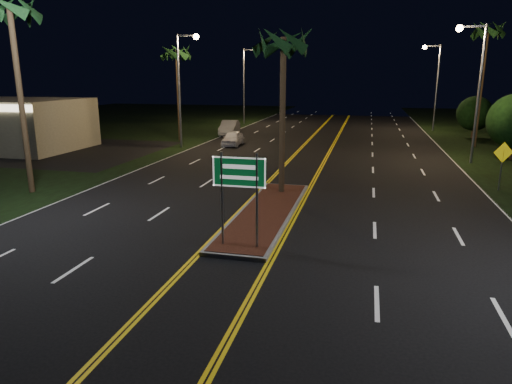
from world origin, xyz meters
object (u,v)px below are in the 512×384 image
(highway_sign, at_px, (239,181))
(palm_right_far, at_px, (488,32))
(palm_left_far, at_px, (177,53))
(car_far, at_px, (230,127))
(streetlight_right_mid, at_px, (474,78))
(median_island, at_px, (266,213))
(shrub_far, at_px, (475,114))
(palm_left_near, at_px, (10,11))
(car_near, at_px, (233,137))
(streetlight_left_far, at_px, (247,77))
(streetlight_left_mid, at_px, (183,78))
(warning_sign, at_px, (502,159))
(palm_median, at_px, (283,42))
(streetlight_right_far, at_px, (434,77))

(highway_sign, bearing_deg, palm_right_far, 64.80)
(palm_left_far, relative_size, car_far, 1.73)
(streetlight_right_mid, height_order, palm_right_far, palm_right_far)
(median_island, bearing_deg, highway_sign, -90.00)
(palm_right_far, distance_m, car_far, 23.97)
(shrub_far, height_order, car_far, shrub_far)
(streetlight_right_mid, height_order, palm_left_far, streetlight_right_mid)
(streetlight_right_mid, bearing_deg, palm_left_near, -148.80)
(car_near, bearing_deg, palm_left_near, -110.69)
(streetlight_left_far, xyz_separation_m, palm_left_far, (-2.19, -16.00, 2.09))
(streetlight_left_far, bearing_deg, streetlight_left_mid, -90.00)
(palm_left_near, height_order, car_near, palm_left_near)
(median_island, height_order, shrub_far, shrub_far)
(car_far, bearing_deg, car_near, -78.13)
(highway_sign, bearing_deg, warning_sign, 46.12)
(streetlight_right_mid, bearing_deg, palm_median, -132.70)
(palm_left_far, bearing_deg, palm_left_near, -89.14)
(streetlight_right_far, bearing_deg, palm_left_far, -149.12)
(palm_left_near, bearing_deg, car_near, 73.44)
(palm_left_near, distance_m, palm_right_far, 33.53)
(palm_median, bearing_deg, streetlight_right_mid, 47.30)
(median_island, distance_m, streetlight_left_mid, 20.80)
(median_island, distance_m, palm_left_far, 25.76)
(shrub_far, height_order, car_near, shrub_far)
(warning_sign, bearing_deg, streetlight_right_mid, 70.91)
(median_island, relative_size, highway_sign, 3.20)
(palm_right_far, bearing_deg, car_near, -168.72)
(car_near, xyz_separation_m, car_far, (-2.36, 6.87, 0.14))
(palm_right_far, bearing_deg, streetlight_right_far, 100.33)
(palm_median, distance_m, palm_left_far, 21.69)
(streetlight_left_mid, height_order, streetlight_right_far, same)
(palm_left_near, bearing_deg, shrub_far, 46.79)
(streetlight_right_far, bearing_deg, palm_right_far, -79.67)
(streetlight_left_far, distance_m, palm_left_near, 36.18)
(palm_left_far, height_order, palm_right_far, palm_right_far)
(palm_left_near, distance_m, car_near, 20.42)
(shrub_far, bearing_deg, streetlight_right_far, 117.98)
(palm_left_far, relative_size, warning_sign, 3.50)
(streetlight_left_mid, relative_size, streetlight_left_far, 1.00)
(palm_left_far, bearing_deg, car_far, 56.01)
(streetlight_left_mid, distance_m, streetlight_right_far, 27.83)
(streetlight_right_mid, relative_size, warning_sign, 3.58)
(median_island, height_order, highway_sign, highway_sign)
(streetlight_left_mid, bearing_deg, median_island, -58.02)
(streetlight_right_far, xyz_separation_m, warning_sign, (0.19, -27.97, -4.02))
(shrub_far, bearing_deg, car_near, -154.52)
(car_near, bearing_deg, palm_left_far, 156.61)
(streetlight_left_mid, xyz_separation_m, palm_left_far, (-2.19, 4.00, 2.09))
(streetlight_right_mid, xyz_separation_m, streetlight_right_far, (0.00, 20.00, 0.00))
(streetlight_right_mid, xyz_separation_m, palm_median, (-10.61, -11.50, 1.62))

